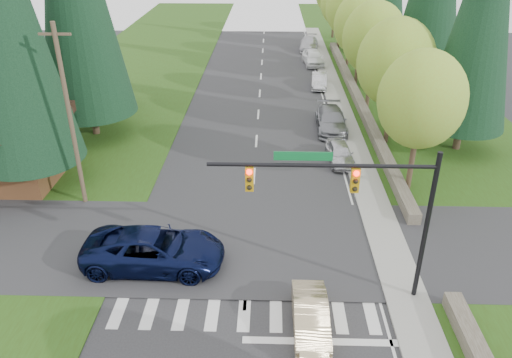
{
  "coord_description": "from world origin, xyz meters",
  "views": [
    {
      "loc": [
        0.93,
        -12.24,
        14.43
      ],
      "look_at": [
        0.3,
        9.78,
        2.8
      ],
      "focal_mm": 35.0,
      "sensor_mm": 36.0,
      "label": 1
    }
  ],
  "objects_px": {
    "parked_car_b": "(331,120)",
    "parked_car_e": "(309,44)",
    "parked_car_d": "(313,57)",
    "parked_car_c": "(319,81)",
    "suv_navy": "(154,249)",
    "parked_car_a": "(340,153)",
    "sedan_champagne": "(311,317)"
  },
  "relations": [
    {
      "from": "sedan_champagne",
      "to": "parked_car_c",
      "type": "distance_m",
      "value": 31.66
    },
    {
      "from": "parked_car_b",
      "to": "parked_car_c",
      "type": "bearing_deg",
      "value": 90.75
    },
    {
      "from": "parked_car_c",
      "to": "suv_navy",
      "type": "bearing_deg",
      "value": -104.82
    },
    {
      "from": "parked_car_b",
      "to": "parked_car_c",
      "type": "xyz_separation_m",
      "value": [
        0.0,
        10.64,
        -0.12
      ]
    },
    {
      "from": "sedan_champagne",
      "to": "parked_car_d",
      "type": "distance_m",
      "value": 39.77
    },
    {
      "from": "parked_car_a",
      "to": "parked_car_d",
      "type": "height_order",
      "value": "parked_car_d"
    },
    {
      "from": "parked_car_a",
      "to": "parked_car_e",
      "type": "xyz_separation_m",
      "value": [
        0.0,
        31.31,
        0.1
      ]
    },
    {
      "from": "sedan_champagne",
      "to": "parked_car_a",
      "type": "distance_m",
      "value": 15.51
    },
    {
      "from": "parked_car_b",
      "to": "parked_car_d",
      "type": "xyz_separation_m",
      "value": [
        0.0,
        18.79,
        0.04
      ]
    },
    {
      "from": "parked_car_a",
      "to": "parked_car_d",
      "type": "distance_m",
      "value": 24.43
    },
    {
      "from": "suv_navy",
      "to": "parked_car_b",
      "type": "bearing_deg",
      "value": -28.92
    },
    {
      "from": "sedan_champagne",
      "to": "parked_car_a",
      "type": "relative_size",
      "value": 1.01
    },
    {
      "from": "parked_car_b",
      "to": "parked_car_e",
      "type": "distance_m",
      "value": 25.67
    },
    {
      "from": "parked_car_c",
      "to": "sedan_champagne",
      "type": "bearing_deg",
      "value": -90.52
    },
    {
      "from": "parked_car_e",
      "to": "parked_car_d",
      "type": "bearing_deg",
      "value": -84.83
    },
    {
      "from": "suv_navy",
      "to": "parked_car_a",
      "type": "height_order",
      "value": "suv_navy"
    },
    {
      "from": "parked_car_c",
      "to": "parked_car_d",
      "type": "xyz_separation_m",
      "value": [
        0.0,
        8.14,
        0.16
      ]
    },
    {
      "from": "parked_car_b",
      "to": "parked_car_c",
      "type": "height_order",
      "value": "parked_car_b"
    },
    {
      "from": "suv_navy",
      "to": "parked_car_e",
      "type": "xyz_separation_m",
      "value": [
        9.89,
        42.69,
        -0.14
      ]
    },
    {
      "from": "parked_car_a",
      "to": "parked_car_b",
      "type": "distance_m",
      "value": 5.65
    },
    {
      "from": "parked_car_a",
      "to": "parked_car_c",
      "type": "bearing_deg",
      "value": 86.07
    },
    {
      "from": "sedan_champagne",
      "to": "parked_car_a",
      "type": "xyz_separation_m",
      "value": [
        2.96,
        15.23,
        0.02
      ]
    },
    {
      "from": "parked_car_d",
      "to": "parked_car_e",
      "type": "bearing_deg",
      "value": 84.04
    },
    {
      "from": "suv_navy",
      "to": "parked_car_e",
      "type": "bearing_deg",
      "value": -11.8
    },
    {
      "from": "parked_car_c",
      "to": "parked_car_e",
      "type": "distance_m",
      "value": 15.02
    },
    {
      "from": "parked_car_e",
      "to": "parked_car_a",
      "type": "bearing_deg",
      "value": -84.83
    },
    {
      "from": "parked_car_b",
      "to": "parked_car_c",
      "type": "relative_size",
      "value": 1.34
    },
    {
      "from": "parked_car_a",
      "to": "parked_car_d",
      "type": "xyz_separation_m",
      "value": [
        0.0,
        24.43,
        0.16
      ]
    },
    {
      "from": "sedan_champagne",
      "to": "parked_car_c",
      "type": "relative_size",
      "value": 0.97
    },
    {
      "from": "parked_car_a",
      "to": "suv_navy",
      "type": "bearing_deg",
      "value": -134.93
    },
    {
      "from": "parked_car_c",
      "to": "parked_car_d",
      "type": "relative_size",
      "value": 0.84
    },
    {
      "from": "parked_car_a",
      "to": "parked_car_b",
      "type": "bearing_deg",
      "value": 86.07
    }
  ]
}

